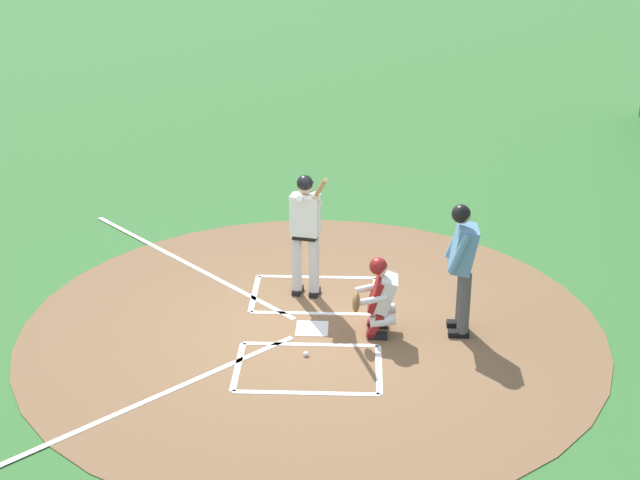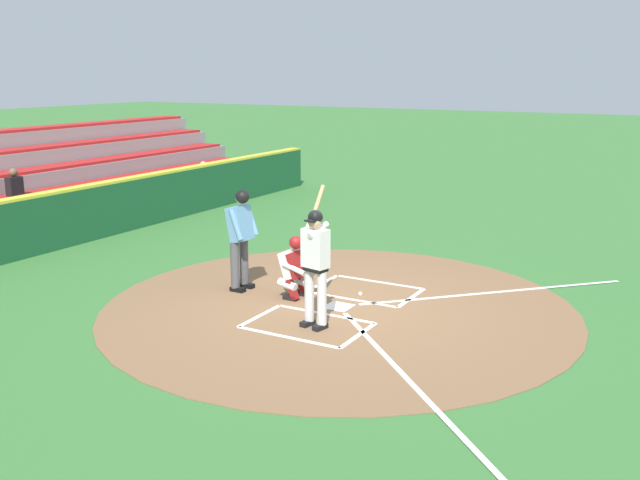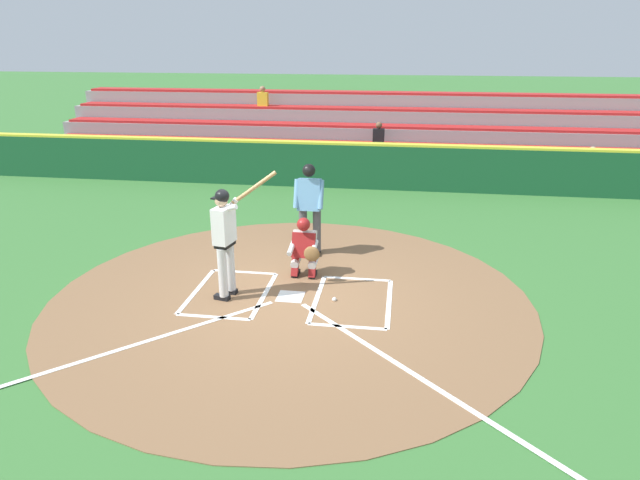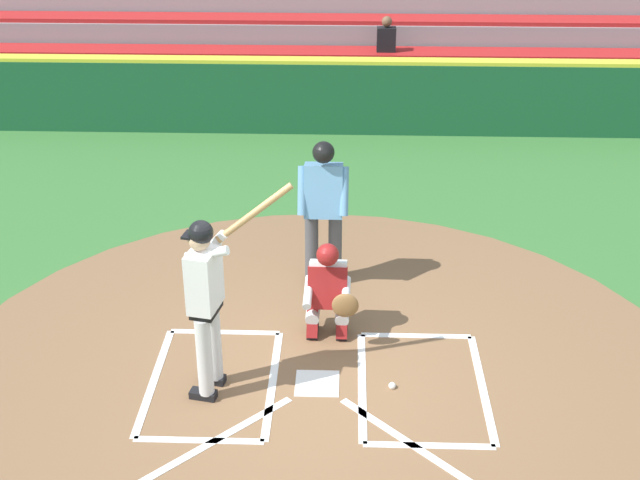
{
  "view_description": "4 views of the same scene",
  "coord_description": "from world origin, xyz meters",
  "px_view_note": "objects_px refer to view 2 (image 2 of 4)",
  "views": [
    {
      "loc": [
        -11.69,
        -0.57,
        6.34
      ],
      "look_at": [
        0.14,
        -0.1,
        1.28
      ],
      "focal_mm": 54.17,
      "sensor_mm": 36.0,
      "label": 1
    },
    {
      "loc": [
        10.23,
        5.4,
        3.92
      ],
      "look_at": [
        0.2,
        -0.25,
        1.19
      ],
      "focal_mm": 40.2,
      "sensor_mm": 36.0,
      "label": 2
    },
    {
      "loc": [
        -1.75,
        8.39,
        4.12
      ],
      "look_at": [
        -0.47,
        -0.22,
        0.97
      ],
      "focal_mm": 31.53,
      "sensor_mm": 36.0,
      "label": 3
    },
    {
      "loc": [
        -0.27,
        6.97,
        5.18
      ],
      "look_at": [
        0.02,
        -1.33,
        0.96
      ],
      "focal_mm": 47.92,
      "sensor_mm": 36.0,
      "label": 4
    }
  ],
  "objects_px": {
    "batter": "(315,259)",
    "baseball": "(360,294)",
    "catcher": "(296,266)",
    "plate_umpire": "(241,233)"
  },
  "relations": [
    {
      "from": "plate_umpire",
      "to": "baseball",
      "type": "relative_size",
      "value": 25.2
    },
    {
      "from": "catcher",
      "to": "baseball",
      "type": "height_order",
      "value": "catcher"
    },
    {
      "from": "catcher",
      "to": "plate_umpire",
      "type": "height_order",
      "value": "plate_umpire"
    },
    {
      "from": "batter",
      "to": "catcher",
      "type": "distance_m",
      "value": 1.61
    },
    {
      "from": "batter",
      "to": "catcher",
      "type": "relative_size",
      "value": 1.88
    },
    {
      "from": "catcher",
      "to": "baseball",
      "type": "distance_m",
      "value": 1.28
    },
    {
      "from": "batter",
      "to": "plate_umpire",
      "type": "relative_size",
      "value": 1.14
    },
    {
      "from": "plate_umpire",
      "to": "baseball",
      "type": "bearing_deg",
      "value": 110.18
    },
    {
      "from": "batter",
      "to": "baseball",
      "type": "relative_size",
      "value": 28.76
    },
    {
      "from": "baseball",
      "to": "plate_umpire",
      "type": "bearing_deg",
      "value": -69.82
    }
  ]
}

